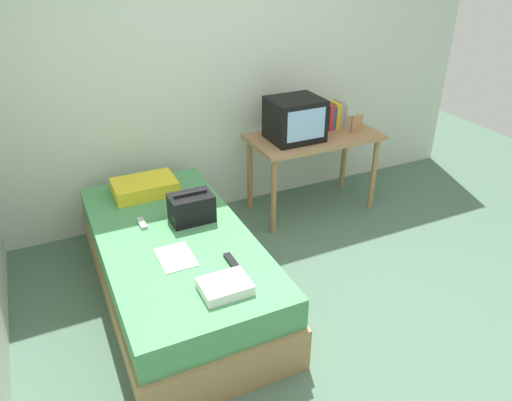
# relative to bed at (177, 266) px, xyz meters

# --- Properties ---
(ground_plane) EXTENTS (8.00, 8.00, 0.00)m
(ground_plane) POSITION_rel_bed_xyz_m (0.82, -0.82, -0.25)
(ground_plane) COLOR #4C6B56
(wall_back) EXTENTS (5.20, 0.10, 2.60)m
(wall_back) POSITION_rel_bed_xyz_m (0.82, 1.18, 1.05)
(wall_back) COLOR silver
(wall_back) RESTS_ON ground
(bed) EXTENTS (1.00, 2.00, 0.51)m
(bed) POSITION_rel_bed_xyz_m (0.00, 0.00, 0.00)
(bed) COLOR #9E754C
(bed) RESTS_ON ground
(desk) EXTENTS (1.16, 0.60, 0.74)m
(desk) POSITION_rel_bed_xyz_m (1.52, 0.71, 0.39)
(desk) COLOR #9E754C
(desk) RESTS_ON ground
(tv) EXTENTS (0.44, 0.39, 0.36)m
(tv) POSITION_rel_bed_xyz_m (1.31, 0.69, 0.67)
(tv) COLOR black
(tv) RESTS_ON desk
(water_bottle) EXTENTS (0.07, 0.07, 0.25)m
(water_bottle) POSITION_rel_bed_xyz_m (1.57, 0.65, 0.61)
(water_bottle) COLOR #E53372
(water_bottle) RESTS_ON desk
(book_row) EXTENTS (0.19, 0.16, 0.25)m
(book_row) POSITION_rel_bed_xyz_m (1.78, 0.81, 0.60)
(book_row) COLOR #B72D33
(book_row) RESTS_ON desk
(picture_frame) EXTENTS (0.11, 0.02, 0.16)m
(picture_frame) POSITION_rel_bed_xyz_m (1.90, 0.61, 0.57)
(picture_frame) COLOR #9E754C
(picture_frame) RESTS_ON desk
(pillow) EXTENTS (0.48, 0.32, 0.11)m
(pillow) POSITION_rel_bed_xyz_m (-0.02, 0.68, 0.32)
(pillow) COLOR yellow
(pillow) RESTS_ON bed
(handbag) EXTENTS (0.30, 0.20, 0.22)m
(handbag) POSITION_rel_bed_xyz_m (0.18, 0.13, 0.36)
(handbag) COLOR black
(handbag) RESTS_ON bed
(magazine) EXTENTS (0.21, 0.29, 0.01)m
(magazine) POSITION_rel_bed_xyz_m (-0.07, -0.26, 0.26)
(magazine) COLOR white
(magazine) RESTS_ON bed
(remote_dark) EXTENTS (0.04, 0.16, 0.02)m
(remote_dark) POSITION_rel_bed_xyz_m (0.23, -0.46, 0.27)
(remote_dark) COLOR black
(remote_dark) RESTS_ON bed
(remote_silver) EXTENTS (0.04, 0.14, 0.02)m
(remote_silver) POSITION_rel_bed_xyz_m (-0.16, 0.22, 0.27)
(remote_silver) COLOR #B7B7BC
(remote_silver) RESTS_ON bed
(folded_towel) EXTENTS (0.28, 0.22, 0.06)m
(folded_towel) POSITION_rel_bed_xyz_m (0.09, -0.70, 0.29)
(folded_towel) COLOR white
(folded_towel) RESTS_ON bed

